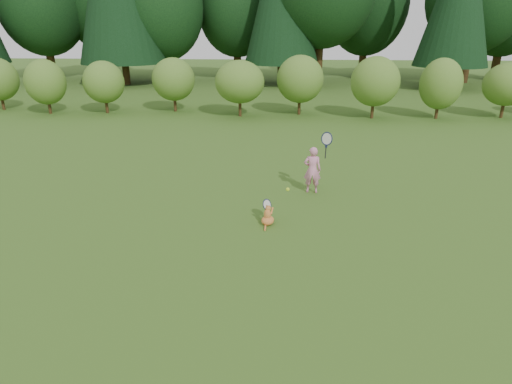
# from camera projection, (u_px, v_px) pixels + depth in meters

# --- Properties ---
(ground) EXTENTS (100.00, 100.00, 0.00)m
(ground) POSITION_uv_depth(u_px,v_px,m) (243.00, 239.00, 8.47)
(ground) COLOR #375818
(ground) RESTS_ON ground
(shrub_row) EXTENTS (28.00, 3.00, 2.80)m
(shrub_row) POSITION_uv_depth(u_px,v_px,m) (269.00, 85.00, 20.06)
(shrub_row) COLOR #507825
(shrub_row) RESTS_ON ground
(child) EXTENTS (0.67, 0.40, 1.78)m
(child) POSITION_uv_depth(u_px,v_px,m) (313.00, 169.00, 10.66)
(child) COLOR pink
(child) RESTS_ON ground
(cat) EXTENTS (0.45, 0.69, 0.59)m
(cat) POSITION_uv_depth(u_px,v_px,m) (268.00, 214.00, 9.04)
(cat) COLOR #C36C25
(cat) RESTS_ON ground
(tennis_ball) EXTENTS (0.07, 0.07, 0.07)m
(tennis_ball) POSITION_uv_depth(u_px,v_px,m) (288.00, 189.00, 8.09)
(tennis_ball) COLOR #ACE01A
(tennis_ball) RESTS_ON ground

